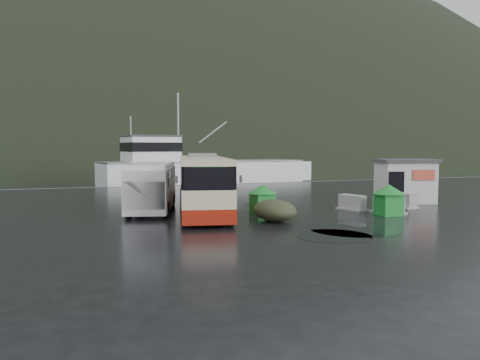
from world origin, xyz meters
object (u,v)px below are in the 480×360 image
object	(u,v)px
dome_tent	(274,221)
fishing_trawler	(205,179)
jersey_barrier_a	(352,210)
coach_bus	(203,212)
waste_bin_left	(263,214)
jersey_barrier_b	(403,208)
waste_bin_right	(388,215)
ticket_kiosk	(404,202)
jersey_barrier_c	(388,213)
white_van	(152,212)

from	to	relation	value
dome_tent	fishing_trawler	size ratio (longest dim) A/B	0.10
jersey_barrier_a	dome_tent	bearing A→B (deg)	-159.08
coach_bus	waste_bin_left	world-z (taller)	coach_bus
jersey_barrier_a	jersey_barrier_b	world-z (taller)	jersey_barrier_b
coach_bus	dome_tent	distance (m)	4.83
waste_bin_right	ticket_kiosk	bearing A→B (deg)	44.16
ticket_kiosk	jersey_barrier_c	world-z (taller)	ticket_kiosk
waste_bin_right	ticket_kiosk	distance (m)	6.26
jersey_barrier_b	jersey_barrier_c	bearing A→B (deg)	-144.18
jersey_barrier_b	fishing_trawler	distance (m)	28.19
fishing_trawler	jersey_barrier_a	bearing A→B (deg)	-97.59
ticket_kiosk	jersey_barrier_a	distance (m)	5.50
dome_tent	jersey_barrier_c	bearing A→B (deg)	3.47
ticket_kiosk	jersey_barrier_c	size ratio (longest dim) A/B	2.00
white_van	fishing_trawler	size ratio (longest dim) A/B	0.24
dome_tent	jersey_barrier_b	world-z (taller)	dome_tent
ticket_kiosk	waste_bin_right	bearing A→B (deg)	-120.89
ticket_kiosk	jersey_barrier_b	size ratio (longest dim) A/B	2.06
jersey_barrier_b	waste_bin_left	bearing A→B (deg)	177.00
jersey_barrier_a	jersey_barrier_c	xyz separation A→B (m)	(1.08, -1.73, 0.00)
dome_tent	white_van	bearing A→B (deg)	134.26
coach_bus	waste_bin_right	xyz separation A→B (m)	(8.54, -4.44, 0.00)
coach_bus	waste_bin_right	distance (m)	9.63
ticket_kiosk	dome_tent	bearing A→B (deg)	-143.83
dome_tent	jersey_barrier_a	distance (m)	5.99
waste_bin_right	jersey_barrier_c	world-z (taller)	waste_bin_right
dome_tent	fishing_trawler	bearing A→B (deg)	81.06
white_van	jersey_barrier_b	size ratio (longest dim) A/B	3.73
dome_tent	fishing_trawler	world-z (taller)	fishing_trawler
white_van	jersey_barrier_b	bearing A→B (deg)	3.27
white_van	jersey_barrier_a	distance (m)	10.90
coach_bus	waste_bin_right	world-z (taller)	coach_bus
jersey_barrier_b	dome_tent	bearing A→B (deg)	-167.19
waste_bin_right	dome_tent	bearing A→B (deg)	178.12
waste_bin_right	fishing_trawler	world-z (taller)	fishing_trawler
dome_tent	fishing_trawler	xyz separation A→B (m)	(4.70, 29.90, 0.00)
ticket_kiosk	jersey_barrier_b	distance (m)	2.78
fishing_trawler	jersey_barrier_b	bearing A→B (deg)	-90.82
jersey_barrier_a	jersey_barrier_c	distance (m)	2.04
white_van	ticket_kiosk	xyz separation A→B (m)	(15.62, -0.89, 0.00)
jersey_barrier_a	fishing_trawler	world-z (taller)	fishing_trawler
jersey_barrier_c	ticket_kiosk	bearing A→B (deg)	42.93
waste_bin_left	ticket_kiosk	world-z (taller)	ticket_kiosk
coach_bus	jersey_barrier_b	bearing A→B (deg)	0.90
jersey_barrier_b	coach_bus	bearing A→B (deg)	168.92
waste_bin_right	white_van	bearing A→B (deg)	154.76
coach_bus	waste_bin_right	bearing A→B (deg)	-15.46
waste_bin_left	waste_bin_right	bearing A→B (deg)	-24.78
coach_bus	jersey_barrier_b	distance (m)	11.46
white_van	waste_bin_left	world-z (taller)	white_van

